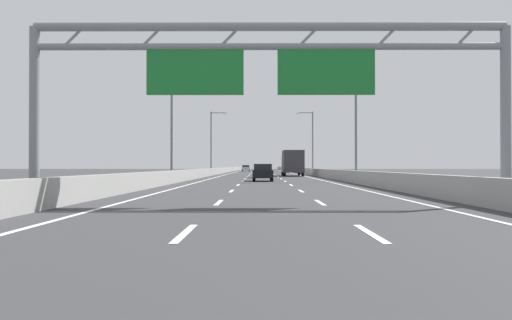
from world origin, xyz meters
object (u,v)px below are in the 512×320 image
Objects in this scene: streetlamp_left_far at (213,139)px; silver_car at (246,168)px; sign_gantry at (267,65)px; black_car at (263,172)px; streetlamp_right_mid at (353,117)px; streetlamp_right_far at (311,139)px; red_car at (263,171)px; green_car at (263,170)px; streetlamp_left_mid at (174,117)px; box_truck at (292,162)px.

streetlamp_left_far reaches higher than silver_car.
black_car is (-0.00, 27.95, -4.08)m from sign_gantry.
streetlamp_right_mid is 2.30× the size of silver_car.
streetlamp_right_far reaches higher than red_car.
streetlamp_right_mid reaches higher than silver_car.
sign_gantry is 3.76× the size of green_car.
streetlamp_right_far is at bearing 0.00° from streetlamp_left_far.
streetlamp_left_mid reaches higher than sign_gantry.
streetlamp_left_mid is 16.66m from red_car.
box_truck is at bearing -105.32° from streetlamp_right_far.
streetlamp_right_mid reaches higher than box_truck.
black_car is 1.03× the size of silver_car.
streetlamp_left_mid is 1.00× the size of streetlamp_right_far.
streetlamp_left_far is at bearing -94.71° from silver_car.
red_car is (-7.47, -23.80, -4.67)m from streetlamp_right_far.
silver_car is 60.84m from box_truck.
red_car is (7.46, 14.14, -4.67)m from streetlamp_left_mid.
streetlamp_left_mid is at bearing 180.00° from streetlamp_right_mid.
box_truck is (3.92, 51.80, -3.09)m from sign_gantry.
streetlamp_right_mid reaches higher than black_car.
red_car is 23.69m from green_car.
sign_gantry is 65.44m from streetlamp_left_far.
box_truck is at bearing -74.63° from green_car.
green_car is (7.71, -0.11, -4.67)m from streetlamp_left_far.
silver_car is at bearing 97.01° from box_truck.
green_car is at bearing 78.49° from streetlamp_left_mid.
streetlamp_left_far is 2.23× the size of black_car.
black_car is at bearing -87.62° from silver_car.
box_truck is (11.31, -13.22, -3.65)m from streetlamp_left_far.
streetlamp_right_mid and streetlamp_left_far have the same top height.
streetlamp_left_far reaches higher than red_car.
sign_gantry is at bearing -90.00° from black_car.
black_car is 0.49× the size of box_truck.
box_truck is at bearing 98.33° from streetlamp_right_mid.
streetlamp_right_mid is at bearing -90.00° from streetlamp_right_far.
streetlamp_left_far reaches higher than green_car.
silver_car is (3.89, 85.10, -4.64)m from streetlamp_left_mid.
sign_gantry is 41.42m from red_car.
black_car is (-0.06, -13.27, 0.02)m from red_car.
streetlamp_right_mid is 2.12× the size of green_car.
red_car is (0.06, 41.22, -4.10)m from sign_gantry.
black_car reaches higher than green_car.
red_car is (-7.47, 14.14, -4.67)m from streetlamp_right_mid.
red_car is 0.97× the size of black_car.
streetlamp_left_far is at bearing 101.28° from black_car.
box_truck is at bearing 65.41° from streetlamp_left_mid.
box_truck reaches higher than black_car.
box_truck reaches higher than silver_car.
streetlamp_right_mid is at bearing -82.61° from silver_car.
box_truck is at bearing 70.00° from red_car.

